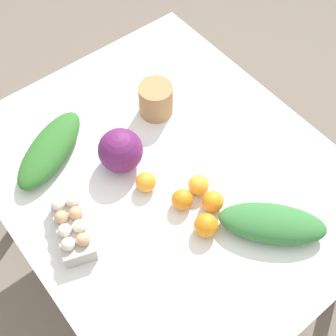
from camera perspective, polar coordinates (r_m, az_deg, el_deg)
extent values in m
plane|color=#70665B|center=(2.24, 0.00, -10.76)|extent=(8.00, 8.00, 0.00)
cube|color=silver|center=(1.60, 0.00, -0.70)|extent=(1.29, 1.07, 0.03)
cylinder|color=brown|center=(2.36, 0.18, 9.86)|extent=(0.06, 0.06, 0.70)
sphere|color=#601E5B|center=(1.55, -5.82, 2.15)|extent=(0.15, 0.15, 0.15)
cube|color=#A8A8A3|center=(1.48, -11.56, -7.16)|extent=(0.24, 0.17, 0.06)
sphere|color=white|center=(1.48, -13.25, -4.34)|extent=(0.04, 0.04, 0.04)
sphere|color=tan|center=(1.45, -12.88, -5.87)|extent=(0.04, 0.04, 0.04)
sphere|color=white|center=(1.43, -12.49, -7.45)|extent=(0.04, 0.04, 0.04)
sphere|color=white|center=(1.41, -12.09, -9.08)|extent=(0.04, 0.04, 0.04)
sphere|color=white|center=(1.48, -11.60, -3.88)|extent=(0.04, 0.04, 0.04)
sphere|color=tan|center=(1.45, -11.19, -5.40)|extent=(0.04, 0.04, 0.04)
sphere|color=white|center=(1.43, -10.77, -6.97)|extent=(0.04, 0.04, 0.04)
sphere|color=tan|center=(1.41, -10.34, -8.59)|extent=(0.04, 0.04, 0.04)
cylinder|color=#A87F51|center=(1.70, -1.49, 8.33)|extent=(0.12, 0.12, 0.12)
ellipsoid|color=#337538|center=(1.48, 12.60, -6.61)|extent=(0.33, 0.33, 0.08)
ellipsoid|color=#2D6B28|center=(1.64, -14.20, 2.23)|extent=(0.29, 0.37, 0.08)
sphere|color=orange|center=(1.49, 1.73, -3.86)|extent=(0.07, 0.07, 0.07)
sphere|color=#F9A833|center=(1.52, 3.75, -2.07)|extent=(0.07, 0.07, 0.07)
sphere|color=orange|center=(1.45, 4.66, -6.98)|extent=(0.08, 0.08, 0.08)
sphere|color=orange|center=(1.53, -2.72, -1.71)|extent=(0.07, 0.07, 0.07)
sphere|color=orange|center=(1.49, 5.49, -4.07)|extent=(0.07, 0.07, 0.07)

